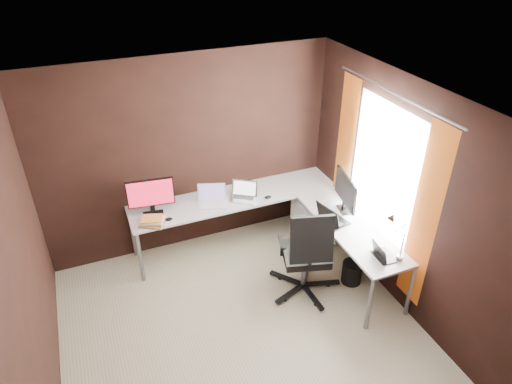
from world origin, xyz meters
TOP-DOWN VIEW (x-y plane):
  - room at (0.34, 0.07)m, footprint 3.60×3.60m
  - desk at (0.84, 1.04)m, footprint 2.65×2.25m
  - drawer_pedestal at (1.43, 1.15)m, footprint 0.42×0.50m
  - monitor_left at (-0.56, 1.50)m, footprint 0.54×0.18m
  - monitor_right at (1.57, 0.71)m, footprint 0.18×0.57m
  - laptop_white at (0.16, 1.47)m, footprint 0.40×0.34m
  - laptop_silver at (0.56, 1.42)m, footprint 0.39×0.37m
  - laptop_black_big at (1.31, 0.56)m, footprint 0.32×0.40m
  - laptop_black_small at (1.48, -0.19)m, footprint 0.20×0.26m
  - book_stack at (-0.60, 1.30)m, footprint 0.33×0.32m
  - mouse_left at (-0.42, 1.30)m, footprint 0.10×0.07m
  - mouse_corner at (0.84, 1.30)m, footprint 0.10×0.09m
  - desk_lamp at (1.56, -0.23)m, footprint 0.18×0.20m
  - office_chair at (0.89, 0.35)m, footprint 0.65×0.68m
  - wastebasket at (1.49, 0.27)m, footprint 0.25×0.25m

SIDE VIEW (x-z plane):
  - wastebasket at x=1.49m, z-range 0.00..0.27m
  - drawer_pedestal at x=1.43m, z-range 0.00..0.60m
  - office_chair at x=0.89m, z-range -0.24..0.93m
  - desk at x=0.84m, z-range 0.31..1.04m
  - mouse_corner at x=0.84m, z-range 0.73..0.77m
  - mouse_left at x=-0.42m, z-range 0.73..0.77m
  - laptop_black_small at x=1.48m, z-range 0.68..0.86m
  - book_stack at x=-0.60m, z-range 0.73..0.81m
  - laptop_silver at x=0.56m, z-range 0.67..0.88m
  - laptop_white at x=0.16m, z-range 0.67..0.89m
  - laptop_black_big at x=1.31m, z-range 0.66..0.90m
  - monitor_left at x=-0.56m, z-range 0.76..1.23m
  - monitor_right at x=1.57m, z-range 0.76..1.24m
  - desk_lamp at x=1.56m, z-range 0.80..1.31m
  - room at x=0.34m, z-range 0.03..2.53m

